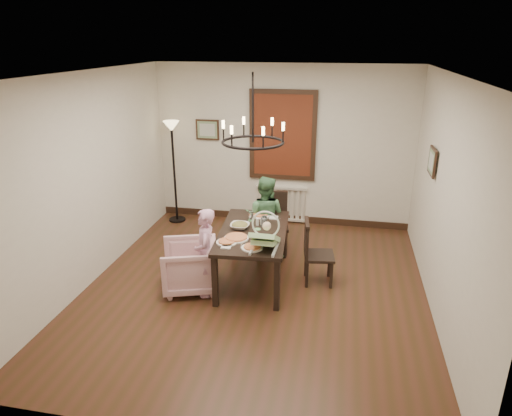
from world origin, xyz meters
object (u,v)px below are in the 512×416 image
(elderly_woman, at_px, (206,260))
(drinking_glass, at_px, (264,222))
(chair_far, at_px, (275,223))
(dining_table, at_px, (253,236))
(chair_right, at_px, (319,252))
(seated_man, at_px, (265,225))
(baby_bouncer, at_px, (265,236))
(floor_lamp, at_px, (174,174))
(armchair, at_px, (190,266))

(elderly_woman, xyz_separation_m, drinking_glass, (0.64, 0.66, 0.32))
(chair_far, height_order, drinking_glass, chair_far)
(dining_table, relative_size, elderly_woman, 1.67)
(chair_far, distance_m, chair_right, 1.14)
(elderly_woman, distance_m, seated_man, 1.34)
(elderly_woman, xyz_separation_m, baby_bouncer, (0.78, -0.03, 0.41))
(drinking_glass, xyz_separation_m, floor_lamp, (-1.94, 1.73, 0.09))
(drinking_glass, bearing_deg, elderly_woman, -134.46)
(armchair, relative_size, seated_man, 0.68)
(armchair, xyz_separation_m, baby_bouncer, (1.04, -0.12, 0.58))
(floor_lamp, bearing_deg, elderly_woman, -61.46)
(seated_man, bearing_deg, drinking_glass, 104.76)
(chair_far, height_order, baby_bouncer, baby_bouncer)
(dining_table, xyz_separation_m, chair_right, (0.89, 0.11, -0.20))
(baby_bouncer, bearing_deg, drinking_glass, 102.72)
(elderly_woman, bearing_deg, armchair, -123.19)
(dining_table, xyz_separation_m, elderly_woman, (-0.53, -0.49, -0.16))
(elderly_woman, relative_size, floor_lamp, 0.55)
(chair_far, relative_size, elderly_woman, 0.96)
(elderly_woman, height_order, floor_lamp, floor_lamp)
(armchair, xyz_separation_m, elderly_woman, (0.25, -0.09, 0.16))
(elderly_woman, height_order, baby_bouncer, baby_bouncer)
(baby_bouncer, bearing_deg, chair_right, 45.53)
(dining_table, xyz_separation_m, drinking_glass, (0.11, 0.17, 0.16))
(dining_table, relative_size, baby_bouncer, 3.26)
(seated_man, bearing_deg, chair_right, 150.47)
(armchair, relative_size, floor_lamp, 0.40)
(armchair, bearing_deg, seated_man, 126.12)
(chair_right, bearing_deg, baby_bouncer, 126.49)
(drinking_glass, relative_size, floor_lamp, 0.08)
(dining_table, height_order, elderly_woman, elderly_woman)
(drinking_glass, bearing_deg, baby_bouncer, -78.58)
(floor_lamp, bearing_deg, baby_bouncer, -49.27)
(chair_right, height_order, baby_bouncer, baby_bouncer)
(dining_table, bearing_deg, drinking_glass, 50.99)
(armchair, xyz_separation_m, floor_lamp, (-1.04, 2.29, 0.57))
(chair_right, xyz_separation_m, drinking_glass, (-0.78, 0.06, 0.36))
(floor_lamp, bearing_deg, seated_man, -32.21)
(chair_right, xyz_separation_m, armchair, (-1.68, -0.51, -0.12))
(elderly_woman, bearing_deg, seated_man, 141.36)
(chair_far, xyz_separation_m, chair_right, (0.75, -0.86, -0.02))
(baby_bouncer, bearing_deg, armchair, 174.79)
(dining_table, xyz_separation_m, chair_far, (0.15, 0.97, -0.19))
(dining_table, height_order, baby_bouncer, baby_bouncer)
(dining_table, distance_m, baby_bouncer, 0.63)
(dining_table, bearing_deg, chair_far, 77.15)
(chair_far, relative_size, drinking_glass, 6.57)
(armchair, height_order, seated_man, seated_man)
(chair_right, distance_m, drinking_glass, 0.86)
(chair_right, xyz_separation_m, seated_man, (-0.87, 0.62, 0.08))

